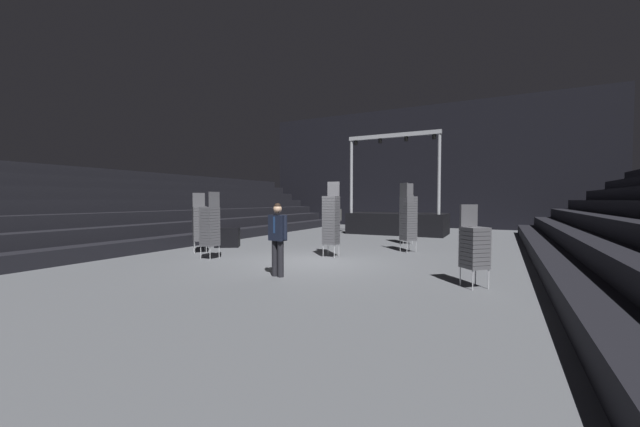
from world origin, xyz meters
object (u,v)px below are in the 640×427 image
chair_stack_rear_left (200,223)px  equipment_road_case (227,237)px  crew_worker_near_stage (336,219)px  man_with_tie (277,235)px  chair_stack_front_right (474,246)px  stage_riser (397,222)px  chair_stack_mid_left (210,225)px  chair_stack_mid_right (331,219)px  chair_stack_mid_centre (408,218)px  chair_stack_front_left (407,214)px

chair_stack_rear_left → equipment_road_case: (-0.14, 1.53, -0.66)m
chair_stack_rear_left → crew_worker_near_stage: 6.50m
man_with_tie → chair_stack_front_right: bearing=-157.5°
chair_stack_front_right → chair_stack_rear_left: bearing=-49.8°
stage_riser → chair_stack_rear_left: bearing=-113.7°
chair_stack_mid_left → crew_worker_near_stage: (1.07, 6.90, -0.09)m
chair_stack_mid_right → crew_worker_near_stage: chair_stack_mid_right is taller
chair_stack_mid_centre → chair_stack_front_right: bearing=-22.4°
chair_stack_front_right → chair_stack_rear_left: chair_stack_rear_left is taller
chair_stack_mid_centre → equipment_road_case: 6.79m
chair_stack_front_left → chair_stack_rear_left: bearing=-166.7°
equipment_road_case → chair_stack_front_right: bearing=-16.3°
man_with_tie → chair_stack_mid_left: 3.45m
crew_worker_near_stage → chair_stack_front_left: bearing=-43.0°
chair_stack_mid_left → chair_stack_mid_centre: size_ratio=0.86×
stage_riser → man_with_tie: (0.26, -11.79, 0.32)m
chair_stack_rear_left → crew_worker_near_stage: chair_stack_rear_left is taller
chair_stack_front_left → chair_stack_mid_right: 4.63m
chair_stack_mid_left → chair_stack_mid_right: 3.75m
chair_stack_mid_left → chair_stack_mid_right: chair_stack_mid_right is taller
chair_stack_rear_left → stage_riser: bearing=-165.4°
man_with_tie → chair_stack_mid_left: chair_stack_mid_left is taller
chair_stack_mid_left → chair_stack_rear_left: size_ratio=1.00×
chair_stack_mid_left → chair_stack_mid_right: (3.11, 2.08, 0.17)m
chair_stack_rear_left → equipment_road_case: chair_stack_rear_left is taller
chair_stack_front_left → chair_stack_mid_left: size_ratio=1.21×
man_with_tie → chair_stack_front_right: size_ratio=1.01×
crew_worker_near_stage → chair_stack_rear_left: bearing=-147.9°
chair_stack_front_left → chair_stack_mid_centre: chair_stack_front_left is taller
chair_stack_mid_left → equipment_road_case: size_ratio=2.28×
chair_stack_front_right → stage_riser: bearing=-110.5°
chair_stack_front_left → chair_stack_mid_right: bearing=-138.0°
stage_riser → chair_stack_rear_left: size_ratio=2.51×
chair_stack_front_left → equipment_road_case: 7.24m
chair_stack_front_right → chair_stack_mid_right: 4.90m
chair_stack_mid_left → equipment_road_case: bearing=31.9°
equipment_road_case → crew_worker_near_stage: bearing=61.0°
stage_riser → equipment_road_case: bearing=-118.3°
chair_stack_mid_centre → crew_worker_near_stage: bearing=-174.5°
chair_stack_front_right → crew_worker_near_stage: bearing=-91.0°
chair_stack_front_right → chair_stack_rear_left: (-8.74, 1.06, 0.17)m
chair_stack_rear_left → equipment_road_case: size_ratio=2.28×
stage_riser → crew_worker_near_stage: bearing=-117.3°
chair_stack_front_right → chair_stack_mid_left: 7.45m
stage_riser → chair_stack_mid_centre: stage_riser is taller
chair_stack_mid_centre → equipment_road_case: size_ratio=2.66×
chair_stack_front_left → chair_stack_rear_left: size_ratio=1.21×
chair_stack_front_left → equipment_road_case: bearing=-176.2°
chair_stack_mid_left → crew_worker_near_stage: chair_stack_mid_left is taller
chair_stack_rear_left → chair_stack_mid_centre: bearing=156.5°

